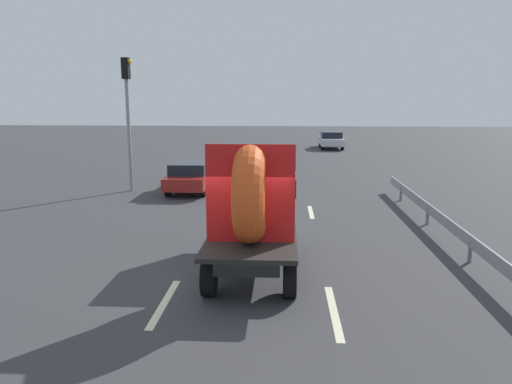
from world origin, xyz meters
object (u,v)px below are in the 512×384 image
distant_sedan (191,175)px  oncoming_car (331,139)px  traffic_light (128,105)px  flatbed_truck (255,203)px

distant_sedan → oncoming_car: (7.97, 18.94, 0.03)m
traffic_light → oncoming_car: (10.64, 19.06, -3.05)m
traffic_light → oncoming_car: size_ratio=1.38×
flatbed_truck → traffic_light: bearing=122.5°
flatbed_truck → distant_sedan: flatbed_truck is taller
flatbed_truck → oncoming_car: (4.54, 28.66, -0.88)m
flatbed_truck → oncoming_car: 29.03m
distant_sedan → oncoming_car: bearing=67.2°
traffic_light → flatbed_truck: bearing=-57.5°
traffic_light → oncoming_car: traffic_light is taller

